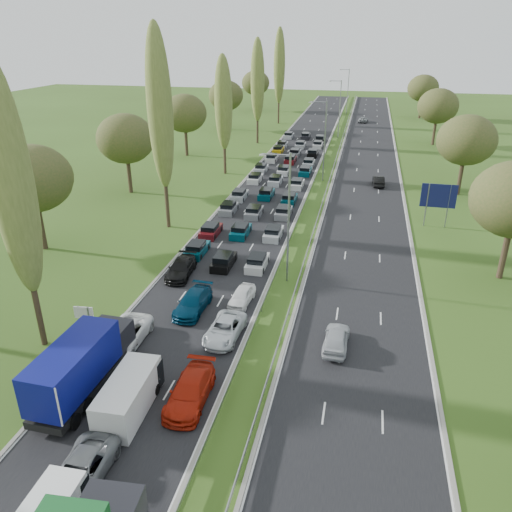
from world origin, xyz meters
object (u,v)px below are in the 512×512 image
Objects in this scene: near_car_2 at (125,335)px; blue_lorry at (83,364)px; info_sign at (84,315)px; direction_sign at (438,198)px; white_van_rear at (130,393)px; near_car_3 at (181,268)px.

blue_lorry is (-0.15, -5.28, 1.22)m from near_car_2.
direction_sign is at bearing 45.71° from info_sign.
direction_sign reaches higher than near_car_2.
white_van_rear is (3.61, -1.00, -0.86)m from blue_lorry.
near_car_2 is 11.78m from near_car_3.
near_car_2 is 1.00× the size of white_van_rear.
near_car_2 is 5.43m from blue_lorry.
direction_sign is at bearing 33.15° from near_car_3.
near_car_3 is 17.12m from blue_lorry.
blue_lorry is (-0.21, -17.07, 1.26)m from near_car_3.
direction_sign is at bearing 49.49° from near_car_2.
near_car_3 is 11.38m from info_sign.
direction_sign reaches higher than info_sign.
near_car_2 is at bearing 90.19° from blue_lorry.
white_van_rear is at bearing -120.21° from direction_sign.
white_van_rear is at bearing -62.47° from near_car_2.
near_car_3 is at bearing 69.95° from info_sign.
near_car_2 is at bearing 116.98° from white_van_rear.
info_sign is (-3.84, 1.11, 0.56)m from near_car_2.
info_sign is (-3.69, 6.40, -0.66)m from blue_lorry.
white_van_rear is (3.41, -18.07, 0.40)m from near_car_3.
direction_sign is (28.80, 29.53, 2.20)m from info_sign.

